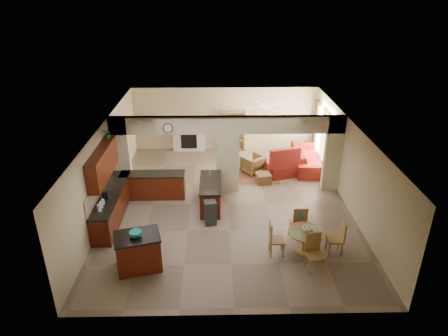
{
  "coord_description": "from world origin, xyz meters",
  "views": [
    {
      "loc": [
        -0.38,
        -11.81,
        6.88
      ],
      "look_at": [
        -0.14,
        0.3,
        1.22
      ],
      "focal_mm": 32.0,
      "sensor_mm": 36.0,
      "label": 1
    }
  ],
  "objects_px": {
    "kitchen_island": "(138,252)",
    "dining_table": "(306,238)",
    "armchair": "(253,164)",
    "sofa": "(307,157)"
  },
  "relations": [
    {
      "from": "dining_table",
      "to": "kitchen_island",
      "type": "bearing_deg",
      "value": -172.89
    },
    {
      "from": "kitchen_island",
      "to": "dining_table",
      "type": "height_order",
      "value": "kitchen_island"
    },
    {
      "from": "dining_table",
      "to": "armchair",
      "type": "bearing_deg",
      "value": 101.04
    },
    {
      "from": "kitchen_island",
      "to": "dining_table",
      "type": "distance_m",
      "value": 4.53
    },
    {
      "from": "kitchen_island",
      "to": "sofa",
      "type": "distance_m",
      "value": 8.52
    },
    {
      "from": "kitchen_island",
      "to": "armchair",
      "type": "bearing_deg",
      "value": 43.89
    },
    {
      "from": "kitchen_island",
      "to": "armchair",
      "type": "height_order",
      "value": "kitchen_island"
    },
    {
      "from": "sofa",
      "to": "kitchen_island",
      "type": "bearing_deg",
      "value": 141.12
    },
    {
      "from": "dining_table",
      "to": "sofa",
      "type": "height_order",
      "value": "sofa"
    },
    {
      "from": "sofa",
      "to": "armchair",
      "type": "distance_m",
      "value": 2.32
    }
  ]
}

